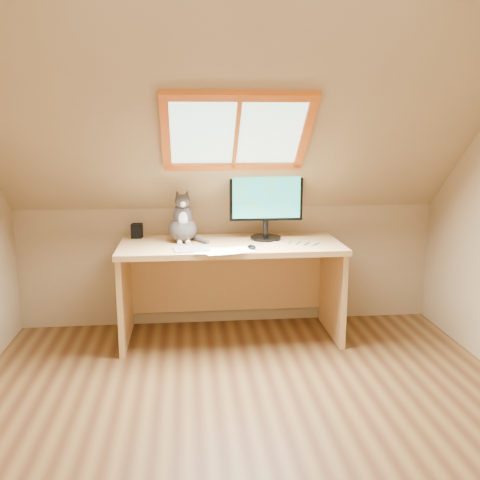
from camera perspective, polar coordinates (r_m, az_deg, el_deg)
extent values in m
plane|color=brown|center=(3.15, 1.55, -19.76)|extent=(3.50, 3.50, 0.00)
cube|color=tan|center=(1.08, 14.16, -13.54)|extent=(3.50, 0.02, 2.40)
cube|color=tan|center=(4.57, -1.20, -2.72)|extent=(3.50, 0.02, 1.00)
cube|color=tan|center=(3.65, -0.28, 12.62)|extent=(3.50, 1.56, 1.41)
cube|color=#B2E0CC|center=(3.73, -0.40, 11.53)|extent=(0.90, 0.53, 0.48)
cube|color=#CA4613|center=(3.73, -0.40, 11.53)|extent=(1.02, 0.64, 0.59)
cube|color=tan|center=(4.15, -1.02, -0.56)|extent=(1.71, 0.75, 0.04)
cube|color=tan|center=(4.27, -12.16, -5.90)|extent=(0.04, 0.67, 0.74)
cube|color=tan|center=(4.40, 9.82, -5.28)|extent=(0.04, 0.67, 0.74)
cube|color=tan|center=(4.58, -1.36, -4.39)|extent=(1.61, 0.03, 0.52)
cylinder|color=black|center=(4.27, 2.75, 0.23)|extent=(0.24, 0.24, 0.02)
cylinder|color=black|center=(4.25, 2.76, 1.25)|extent=(0.04, 0.04, 0.13)
cube|color=black|center=(4.21, 2.79, 4.65)|extent=(0.58, 0.05, 0.38)
cube|color=#0D86C4|center=(4.19, 2.85, 4.60)|extent=(0.53, 0.02, 0.33)
ellipsoid|color=#484340|center=(4.20, -6.14, 1.16)|extent=(0.24, 0.29, 0.19)
ellipsoid|color=#484340|center=(4.16, -6.16, 2.63)|extent=(0.16, 0.16, 0.21)
ellipsoid|color=silver|center=(4.10, -6.10, 2.20)|extent=(0.07, 0.05, 0.12)
ellipsoid|color=#484340|center=(4.10, -6.15, 4.15)|extent=(0.12, 0.11, 0.11)
sphere|color=silver|center=(4.05, -6.10, 3.80)|extent=(0.04, 0.04, 0.04)
cone|color=#484340|center=(4.11, -6.70, 4.91)|extent=(0.06, 0.06, 0.07)
cone|color=#484340|center=(4.12, -5.69, 4.94)|extent=(0.06, 0.06, 0.07)
cube|color=black|center=(4.39, -10.94, 0.97)|extent=(0.09, 0.09, 0.12)
cube|color=#B2B2B7|center=(3.91, -5.23, -0.97)|extent=(0.28, 0.22, 0.01)
ellipsoid|color=black|center=(3.92, 1.25, -0.76)|extent=(0.07, 0.11, 0.03)
cube|color=white|center=(3.89, -1.39, -1.07)|extent=(0.33, 0.27, 0.00)
cube|color=white|center=(3.89, -1.39, -1.05)|extent=(0.32, 0.24, 0.00)
cube|color=white|center=(3.89, -1.39, -1.03)|extent=(0.35, 0.30, 0.00)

